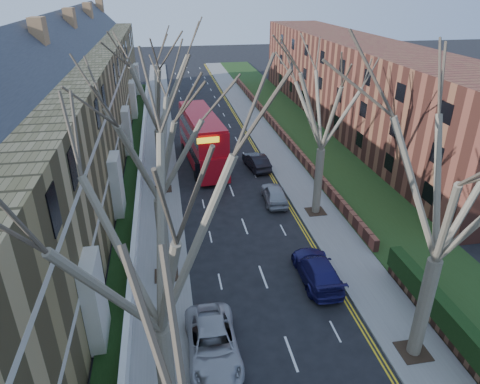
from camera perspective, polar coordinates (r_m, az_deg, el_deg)
pavement_left at (r=46.93m, az=-10.76°, el=6.03°), size 3.00×102.00×0.12m
pavement_right at (r=48.19m, az=3.72°, el=6.97°), size 3.00×102.00×0.12m
terrace_left at (r=38.61m, az=-22.88°, el=8.60°), size 9.70×78.00×13.60m
flats_right at (r=54.25m, az=15.06°, el=13.74°), size 13.97×54.00×10.00m
front_wall_left at (r=39.35m, az=-13.15°, el=2.67°), size 0.30×78.00×1.00m
grass_verge_right at (r=49.38m, az=8.85°, el=7.30°), size 6.00×102.00×0.06m
tree_left_mid at (r=12.85m, az=-11.96°, el=-3.80°), size 10.50×10.50×14.71m
tree_left_far at (r=22.20m, az=-11.56°, el=8.30°), size 10.15×10.15×14.22m
tree_left_dist at (r=33.78m, az=-11.48°, el=14.92°), size 10.50×10.50×14.71m
tree_right_mid at (r=18.10m, az=27.04°, el=2.83°), size 10.50×10.50×14.71m
tree_right_far at (r=29.94m, az=11.41°, el=12.91°), size 10.15×10.15×14.22m
double_decker_bus at (r=40.94m, az=-5.06°, el=6.83°), size 3.73×11.75×4.81m
car_left_far at (r=21.17m, az=-3.64°, el=-19.55°), size 2.40×5.19×1.44m
car_right_near at (r=25.84m, az=10.26°, el=-10.14°), size 2.14×5.09×1.47m
car_right_mid at (r=34.16m, az=4.61°, el=-0.24°), size 1.91×4.26×1.42m
car_right_far at (r=40.36m, az=2.20°, el=4.12°), size 2.09×4.52×1.44m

